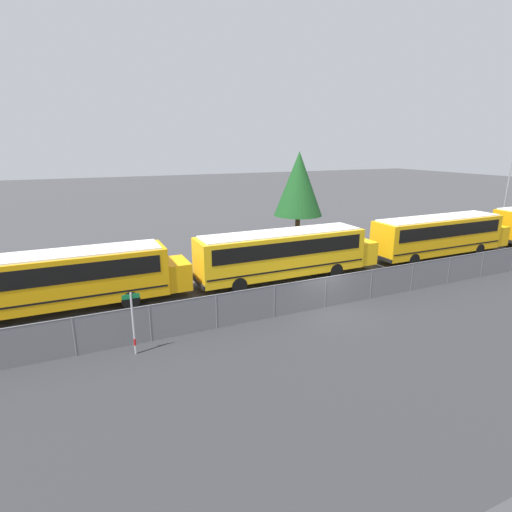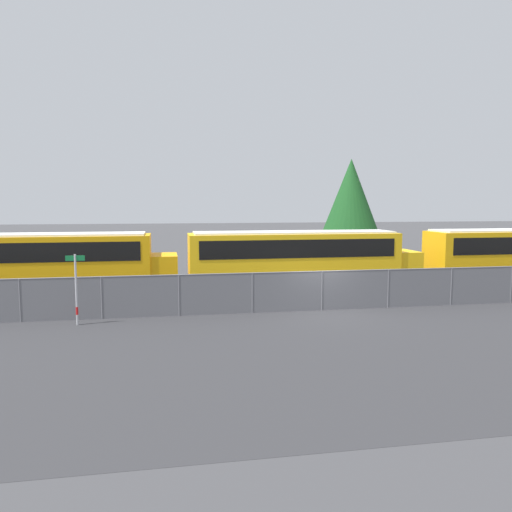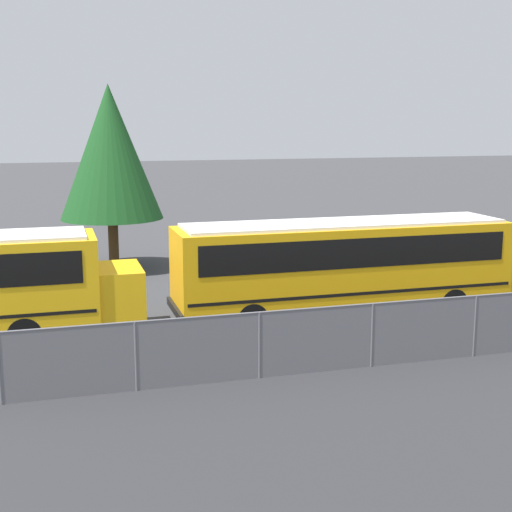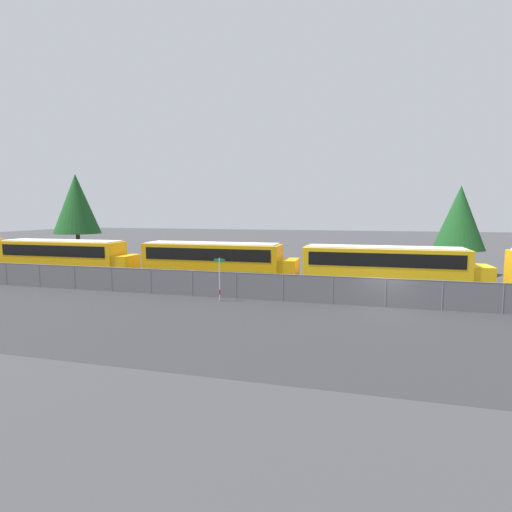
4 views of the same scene
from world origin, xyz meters
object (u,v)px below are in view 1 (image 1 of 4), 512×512
Objects in this scene: school_bus_2 at (62,277)px; tree_1 at (299,184)px; street_sign at (133,322)px; school_bus_3 at (286,251)px; school_bus_4 at (440,233)px; light_pole at (509,176)px.

tree_1 reaches higher than school_bus_2.
tree_1 is (19.54, 9.41, 3.17)m from school_bus_2.
school_bus_2 is at bearing 113.11° from street_sign.
tree_1 reaches higher than school_bus_3.
school_bus_2 is 26.38m from school_bus_4.
street_sign is 0.27× the size of light_pole.
light_pole is (41.78, 4.96, 3.49)m from school_bus_2.
street_sign is (2.64, -6.19, -0.43)m from school_bus_2.
street_sign is at bearing -137.29° from tree_1.
school_bus_3 is 4.60× the size of street_sign.
tree_1 is at bearing 42.71° from street_sign.
street_sign is at bearing -150.21° from school_bus_3.
school_bus_3 and school_bus_4 have the same top height.
street_sign is at bearing -166.56° from school_bus_4.
school_bus_4 is 4.60× the size of street_sign.
school_bus_4 is 16.72m from light_pole.
light_pole reaches higher than school_bus_3.
school_bus_2 and school_bus_4 have the same top height.
school_bus_3 is 29.50m from light_pole.
school_bus_2 is 1.26× the size of light_pole.
street_sign is (-10.32, -5.91, -0.43)m from school_bus_3.
school_bus_4 is (26.37, -0.52, 0.00)m from school_bus_2.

